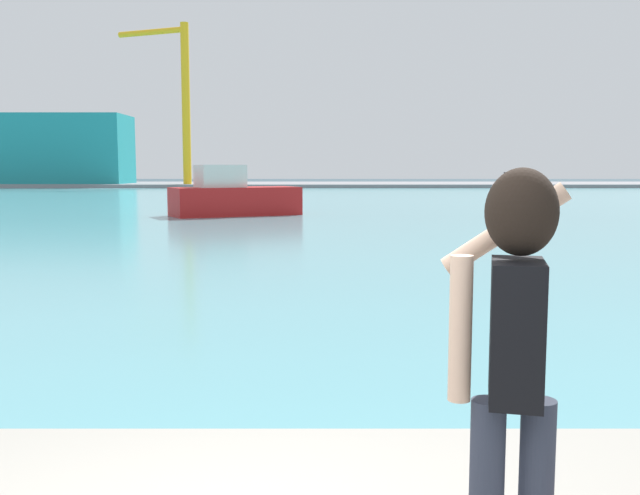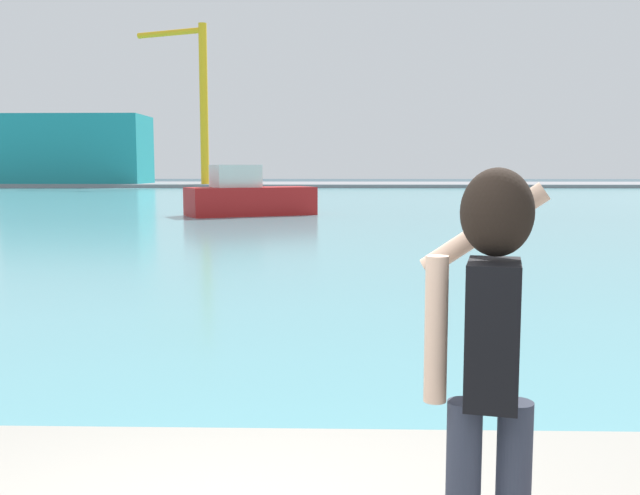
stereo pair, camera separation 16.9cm
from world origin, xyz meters
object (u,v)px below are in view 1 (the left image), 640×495
Objects in this scene: warehouse_left at (57,149)px; port_crane at (178,90)px; person_photographer at (512,339)px; boat_moored at (231,197)px.

port_crane is at bearing -13.51° from warehouse_left.
person_photographer is 0.09× the size of port_crane.
port_crane is (-17.94, 84.37, 10.20)m from person_photographer.
person_photographer is 94.88m from warehouse_left.
port_crane reaches higher than warehouse_left.
warehouse_left is 18.39m from port_crane.
warehouse_left is at bearing 166.49° from port_crane.
person_photographer is 0.10× the size of warehouse_left.
boat_moored is at bearing -62.45° from warehouse_left.
boat_moored is (-5.07, 32.00, -0.72)m from person_photographer.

